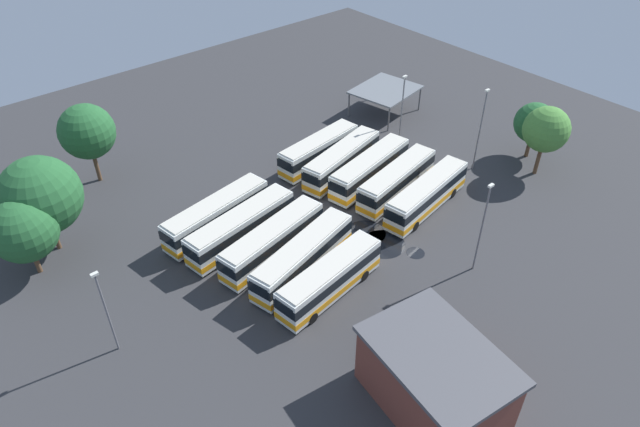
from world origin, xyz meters
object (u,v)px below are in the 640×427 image
object	(u,v)px
lamp_post_near_entrance	(402,110)
lamp_post_by_building	(106,309)
bus_row1_slot3	(303,257)
bus_row1_slot1	(241,227)
tree_northwest	(24,230)
bus_row0_slot2	(370,169)
depot_building	(435,378)
bus_row1_slot2	(273,241)
tree_west_edge	(41,196)
tree_east_edge	(534,123)
tree_south_edge	(87,132)
bus_row0_slot1	(342,160)
lamp_post_far_corner	(480,127)
tree_northeast	(546,130)
bus_row0_slot4	(427,194)
lamp_post_mid_lot	(482,225)
bus_row0_slot0	(319,150)
bus_row1_slot0	(217,215)
bus_row1_slot4	(330,279)
maintenance_shelter	(386,90)
bus_row0_slot3	(397,180)

from	to	relation	value
lamp_post_near_entrance	lamp_post_by_building	world-z (taller)	lamp_post_near_entrance
bus_row1_slot3	lamp_post_by_building	distance (m)	16.92
bus_row1_slot1	tree_northwest	distance (m)	18.60
bus_row0_slot2	depot_building	xyz separation A→B (m)	(16.21, 22.70, 0.92)
bus_row1_slot2	tree_west_edge	distance (m)	20.90
bus_row1_slot1	tree_east_edge	xyz separation A→B (m)	(-34.27, 8.86, 2.59)
bus_row0_slot2	bus_row1_slot1	world-z (taller)	same
bus_row1_slot2	tree_northwest	xyz separation A→B (m)	(17.29, -12.08, 3.03)
tree_south_edge	depot_building	bearing A→B (deg)	98.09
bus_row1_slot1	tree_south_edge	xyz separation A→B (m)	(5.94, -19.10, 4.27)
bus_row0_slot1	bus_row1_slot2	bearing A→B (deg)	23.27
bus_row0_slot2	lamp_post_far_corner	xyz separation A→B (m)	(-10.99, 5.67, 3.50)
tree_east_edge	tree_northeast	bearing A→B (deg)	47.85
bus_row0_slot4	bus_row1_slot1	size ratio (longest dim) A/B	1.00
bus_row1_slot1	lamp_post_mid_lot	size ratio (longest dim) A/B	1.31
bus_row0_slot0	bus_row1_slot0	world-z (taller)	same
lamp_post_mid_lot	tree_northeast	world-z (taller)	lamp_post_mid_lot
bus_row1_slot4	depot_building	size ratio (longest dim) A/B	1.01
bus_row0_slot2	depot_building	world-z (taller)	depot_building
bus_row0_slot4	tree_south_edge	size ratio (longest dim) A/B	1.35
maintenance_shelter	tree_east_edge	xyz separation A→B (m)	(-4.94, 18.53, 1.10)
bus_row0_slot3	bus_row1_slot2	bearing A→B (deg)	-2.18
bus_row1_slot4	bus_row1_slot2	bearing A→B (deg)	-84.47
tree_south_edge	tree_northwest	world-z (taller)	tree_south_edge
bus_row0_slot0	tree_south_edge	distance (m)	24.88
bus_row0_slot0	lamp_post_mid_lot	world-z (taller)	lamp_post_mid_lot
depot_building	tree_northwest	size ratio (longest dim) A/B	1.42
depot_building	tree_northeast	xyz separation A→B (m)	(-31.72, -11.86, 2.84)
bus_row0_slot1	depot_building	bearing A→B (deg)	59.82
bus_row0_slot1	tree_northwest	world-z (taller)	tree_northwest
tree_west_edge	depot_building	bearing A→B (deg)	112.08
depot_building	maintenance_shelter	size ratio (longest dim) A/B	1.22
tree_northeast	bus_row0_slot1	bearing A→B (deg)	-40.29
bus_row1_slot2	maintenance_shelter	world-z (taller)	maintenance_shelter
bus_row0_slot0	tree_northeast	size ratio (longest dim) A/B	1.38
bus_row0_slot2	tree_east_edge	distance (m)	19.88
bus_row0_slot2	bus_row1_slot0	world-z (taller)	same
bus_row0_slot0	tree_east_edge	distance (m)	24.64
lamp_post_far_corner	lamp_post_by_building	bearing A→B (deg)	-2.77
bus_row1_slot3	depot_building	size ratio (longest dim) A/B	1.10
bus_row0_slot2	bus_row0_slot3	world-z (taller)	same
lamp_post_by_building	tree_west_edge	distance (m)	15.11
lamp_post_by_building	maintenance_shelter	bearing A→B (deg)	-162.33
bus_row0_slot1	tree_south_edge	bearing A→B (deg)	-38.09
bus_row0_slot1	bus_row0_slot2	bearing A→B (deg)	108.95
bus_row0_slot4	lamp_post_near_entrance	bearing A→B (deg)	-123.90
bus_row0_slot0	maintenance_shelter	xyz separation A→B (m)	(-14.69, -3.87, 1.49)
bus_row1_slot2	lamp_post_mid_lot	distance (m)	18.61
bus_row1_slot4	tree_south_edge	distance (m)	31.02
bus_row0_slot0	tree_northeast	bearing A→B (deg)	134.71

